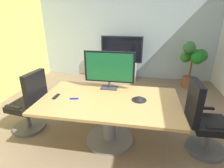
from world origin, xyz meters
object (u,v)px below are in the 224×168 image
at_px(potted_plant, 193,60).
at_px(wall_display_unit, 121,66).
at_px(conference_table, 109,110).
at_px(conference_phone, 139,98).
at_px(tv_monitor, 109,68).
at_px(office_chair_right, 203,124).
at_px(office_chair_left, 30,107).
at_px(remote_control, 56,96).

bearing_deg(potted_plant, wall_display_unit, 170.15).
xyz_separation_m(conference_table, wall_display_unit, (-0.16, 2.83, -0.12)).
bearing_deg(conference_table, conference_phone, 6.94).
bearing_deg(tv_monitor, office_chair_right, -16.14).
xyz_separation_m(office_chair_left, potted_plant, (3.13, 2.46, 0.32)).
distance_m(conference_table, remote_control, 0.85).
relative_size(conference_table, conference_phone, 9.41).
bearing_deg(potted_plant, conference_phone, -118.24).
bearing_deg(conference_table, tv_monitor, 100.04).
bearing_deg(tv_monitor, conference_table, -79.96).
height_order(office_chair_left, potted_plant, potted_plant).
bearing_deg(conference_phone, wall_display_unit, 102.29).
bearing_deg(wall_display_unit, office_chair_left, -113.48).
relative_size(office_chair_right, remote_control, 6.41).
height_order(office_chair_right, wall_display_unit, wall_display_unit).
bearing_deg(wall_display_unit, remote_control, -102.86).
xyz_separation_m(conference_table, office_chair_right, (1.38, 0.01, -0.10)).
distance_m(office_chair_right, conference_phone, 0.98).
relative_size(wall_display_unit, remote_control, 7.71).
bearing_deg(office_chair_left, wall_display_unit, 164.00).
relative_size(office_chair_left, potted_plant, 0.86).
height_order(conference_table, office_chair_right, office_chair_right).
distance_m(conference_table, office_chair_left, 1.38).
distance_m(conference_table, tv_monitor, 0.69).
xyz_separation_m(conference_table, remote_control, (-0.82, -0.06, 0.18)).
distance_m(tv_monitor, conference_phone, 0.72).
distance_m(wall_display_unit, potted_plant, 1.98).
bearing_deg(tv_monitor, wall_display_unit, 92.06).
height_order(office_chair_left, office_chair_right, same).
distance_m(office_chair_left, office_chair_right, 2.75).
height_order(office_chair_left, conference_phone, office_chair_left).
bearing_deg(remote_control, office_chair_left, 171.88).
distance_m(conference_table, conference_phone, 0.49).
bearing_deg(remote_control, tv_monitor, 34.61).
height_order(office_chair_right, tv_monitor, tv_monitor).
relative_size(tv_monitor, wall_display_unit, 0.64).
distance_m(wall_display_unit, remote_control, 2.98).
xyz_separation_m(conference_table, office_chair_left, (-1.38, 0.04, -0.10)).
relative_size(office_chair_right, conference_phone, 4.95).
bearing_deg(remote_control, conference_phone, 6.74).
xyz_separation_m(office_chair_left, tv_monitor, (1.30, 0.39, 0.64)).
bearing_deg(tv_monitor, conference_phone, -35.61).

